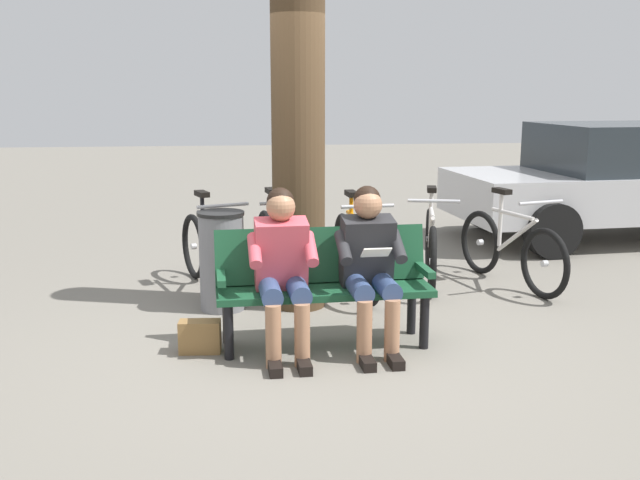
% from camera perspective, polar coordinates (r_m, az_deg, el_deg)
% --- Properties ---
extents(ground_plane, '(40.00, 40.00, 0.00)m').
position_cam_1_polar(ground_plane, '(5.60, -0.98, -7.97)').
color(ground_plane, slate).
extents(bench, '(1.62, 0.54, 0.87)m').
position_cam_1_polar(bench, '(5.44, 0.24, -2.98)').
color(bench, '#194C2D').
rests_on(bench, ground).
extents(person_reading, '(0.50, 0.78, 1.20)m').
position_cam_1_polar(person_reading, '(5.31, 3.93, -1.63)').
color(person_reading, '#262628').
rests_on(person_reading, ground).
extents(person_companion, '(0.50, 0.78, 1.20)m').
position_cam_1_polar(person_companion, '(5.21, -2.96, -1.89)').
color(person_companion, '#D84C59').
rests_on(person_companion, ground).
extents(handbag, '(0.31, 0.16, 0.24)m').
position_cam_1_polar(handbag, '(5.41, -9.42, -7.50)').
color(handbag, olive).
rests_on(handbag, ground).
extents(tree_trunk, '(0.46, 0.46, 3.19)m').
position_cam_1_polar(tree_trunk, '(6.24, -1.73, 9.03)').
color(tree_trunk, '#4C3823').
rests_on(tree_trunk, ground).
extents(litter_bin, '(0.41, 0.41, 0.87)m').
position_cam_1_polar(litter_bin, '(6.35, -7.72, -1.62)').
color(litter_bin, slate).
rests_on(litter_bin, ground).
extents(bicycle_green, '(0.60, 1.64, 0.94)m').
position_cam_1_polar(bicycle_green, '(7.32, 14.73, -0.71)').
color(bicycle_green, black).
rests_on(bicycle_green, ground).
extents(bicycle_orange, '(0.56, 1.65, 0.94)m').
position_cam_1_polar(bicycle_orange, '(7.28, 8.69, -0.52)').
color(bicycle_orange, black).
rests_on(bicycle_orange, ground).
extents(bicycle_black, '(0.48, 1.68, 0.94)m').
position_cam_1_polar(bicycle_black, '(6.91, 2.81, -1.07)').
color(bicycle_black, black).
rests_on(bicycle_black, ground).
extents(bicycle_blue, '(0.48, 1.67, 0.94)m').
position_cam_1_polar(bicycle_blue, '(7.10, -3.46, -0.72)').
color(bicycle_blue, black).
rests_on(bicycle_blue, ground).
extents(bicycle_silver, '(0.69, 1.60, 0.94)m').
position_cam_1_polar(bicycle_silver, '(6.98, -8.66, -1.05)').
color(bicycle_silver, black).
rests_on(bicycle_silver, ground).
extents(parked_car, '(4.32, 2.25, 1.47)m').
position_cam_1_polar(parked_car, '(10.08, 22.73, 4.48)').
color(parked_car, silver).
rests_on(parked_car, ground).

